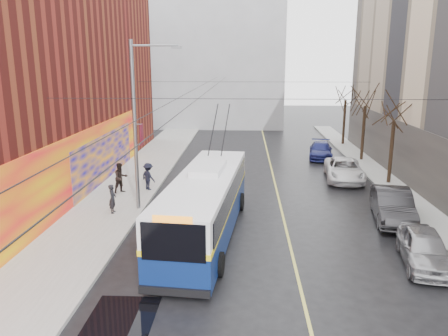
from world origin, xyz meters
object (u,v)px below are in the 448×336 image
object	(u,v)px
streetlight_pole	(138,122)
pedestrian_b	(121,178)
tree_mid	(366,96)
parked_car_b	(393,205)
tree_near	(395,109)
pedestrian_c	(148,176)
parked_car_c	(344,170)
tree_far	(346,92)
trolleybus	(205,204)
following_car	(214,159)
parked_car_a	(424,248)
pedestrian_a	(113,199)
parked_car_d	(321,150)

from	to	relation	value
streetlight_pole	pedestrian_b	world-z (taller)	streetlight_pole
tree_mid	parked_car_b	size ratio (longest dim) A/B	1.36
parked_car_b	pedestrian_b	world-z (taller)	pedestrian_b
tree_near	pedestrian_c	distance (m)	16.19
streetlight_pole	parked_car_c	world-z (taller)	streetlight_pole
streetlight_pole	parked_car_b	xyz separation A→B (m)	(13.14, -0.89, -4.03)
tree_far	parked_car_b	world-z (taller)	tree_far
tree_far	pedestrian_b	world-z (taller)	tree_far
pedestrian_b	trolleybus	bearing A→B (deg)	-90.72
trolleybus	following_car	distance (m)	13.50
trolleybus	pedestrian_b	distance (m)	8.42
parked_car_a	pedestrian_c	distance (m)	16.18
tree_far	pedestrian_c	xyz separation A→B (m)	(-15.50, -16.48, -4.14)
streetlight_pole	following_car	world-z (taller)	streetlight_pole
tree_mid	pedestrian_a	world-z (taller)	tree_mid
streetlight_pole	parked_car_a	xyz separation A→B (m)	(12.75, -5.95, -4.13)
trolleybus	parked_car_b	bearing A→B (deg)	20.14
parked_car_d	pedestrian_b	size ratio (longest dim) A/B	2.49
streetlight_pole	trolleybus	distance (m)	6.04
parked_car_b	pedestrian_c	bearing A→B (deg)	171.11
parked_car_b	pedestrian_a	distance (m)	14.46
tree_near	parked_car_a	size ratio (longest dim) A/B	1.53
tree_near	tree_mid	bearing A→B (deg)	90.00
streetlight_pole	tree_near	xyz separation A→B (m)	(15.14, 6.00, 0.13)
parked_car_a	following_car	distance (m)	18.67
tree_mid	pedestrian_b	world-z (taller)	tree_mid
parked_car_a	parked_car_d	distance (m)	19.95
parked_car_a	parked_car_b	bearing A→B (deg)	95.23
parked_car_a	parked_car_d	bearing A→B (deg)	101.81
tree_far	parked_car_c	xyz separation A→B (m)	(-2.73, -13.02, -4.41)
trolleybus	parked_car_a	xyz separation A→B (m)	(8.94, -2.61, -0.84)
parked_car_b	pedestrian_a	bearing A→B (deg)	-171.08
parked_car_c	pedestrian_a	world-z (taller)	pedestrian_a
tree_mid	pedestrian_a	xyz separation A→B (m)	(-16.46, -13.82, -4.33)
parked_car_c	parked_car_d	world-z (taller)	parked_car_c
parked_car_c	pedestrian_b	xyz separation A→B (m)	(-14.31, -4.15, 0.34)
trolleybus	streetlight_pole	bearing A→B (deg)	144.21
parked_car_a	parked_car_c	xyz separation A→B (m)	(-0.34, 12.93, 0.01)
tree_mid	parked_car_a	xyz separation A→B (m)	(-2.39, -18.95, -4.54)
parked_car_b	parked_car_d	size ratio (longest dim) A/B	1.08
parked_car_c	following_car	xyz separation A→B (m)	(-9.14, 3.15, -0.06)
tree_far	streetlight_pole	bearing A→B (deg)	-127.12
tree_near	pedestrian_b	distance (m)	17.77
tree_far	trolleybus	bearing A→B (deg)	-115.90
trolleybus	parked_car_a	size ratio (longest dim) A/B	2.85
trolleybus	parked_car_d	xyz separation A→B (m)	(8.19, 17.32, -0.89)
streetlight_pole	pedestrian_a	distance (m)	4.22
trolleybus	following_car	size ratio (longest dim) A/B	3.05
parked_car_d	pedestrian_b	world-z (taller)	pedestrian_b
trolleybus	parked_car_b	size ratio (longest dim) A/B	2.42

